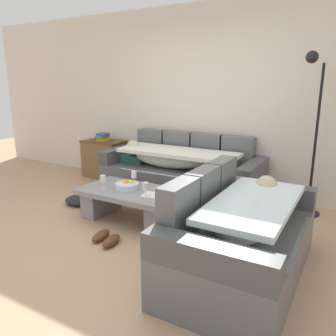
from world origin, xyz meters
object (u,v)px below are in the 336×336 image
at_px(couch_along_wall, 179,173).
at_px(coffee_table, 131,201).
at_px(couch_near_window, 241,237).
at_px(pair_of_shoes, 106,238).
at_px(floor_lamp, 312,125).
at_px(wine_glass_far_back, 134,175).
at_px(crumpled_garment, 80,200).
at_px(fruit_bowl, 128,186).
at_px(open_magazine, 155,195).
at_px(side_cabinet, 104,159).
at_px(wine_glass_near_right, 146,187).
at_px(wine_glass_near_left, 103,180).
at_px(book_stack_on_cabinet, 103,137).

relative_size(couch_along_wall, coffee_table, 1.89).
relative_size(couch_along_wall, couch_near_window, 1.34).
bearing_deg(pair_of_shoes, couch_near_window, 5.62).
bearing_deg(pair_of_shoes, floor_lamp, 48.06).
bearing_deg(wine_glass_far_back, crumpled_garment, -171.29).
bearing_deg(floor_lamp, pair_of_shoes, -131.94).
bearing_deg(fruit_bowl, pair_of_shoes, -74.40).
bearing_deg(pair_of_shoes, open_magazine, 66.82).
bearing_deg(coffee_table, side_cabinet, 139.10).
bearing_deg(open_magazine, wine_glass_near_right, -142.60).
bearing_deg(wine_glass_near_left, book_stack_on_cabinet, 130.28).
bearing_deg(book_stack_on_cabinet, wine_glass_far_back, -37.86).
bearing_deg(floor_lamp, couch_near_window, -99.11).
xyz_separation_m(wine_glass_near_right, floor_lamp, (1.47, 1.34, 0.62)).
bearing_deg(couch_along_wall, floor_lamp, 4.22).
height_order(couch_near_window, wine_glass_near_left, couch_near_window).
xyz_separation_m(pair_of_shoes, crumpled_garment, (-1.03, 0.69, 0.01)).
xyz_separation_m(couch_along_wall, pair_of_shoes, (0.06, -1.70, -0.29)).
height_order(book_stack_on_cabinet, floor_lamp, floor_lamp).
bearing_deg(couch_near_window, coffee_table, 72.24).
distance_m(wine_glass_far_back, side_cabinet, 1.82).
relative_size(coffee_table, side_cabinet, 1.67).
distance_m(couch_near_window, open_magazine, 1.21).
xyz_separation_m(couch_along_wall, book_stack_on_cabinet, (-1.60, 0.23, 0.37)).
xyz_separation_m(couch_along_wall, floor_lamp, (1.70, 0.13, 0.78)).
bearing_deg(wine_glass_near_right, crumpled_garment, 170.50).
xyz_separation_m(coffee_table, wine_glass_near_left, (-0.30, -0.14, 0.26)).
relative_size(fruit_bowl, crumpled_garment, 0.70).
bearing_deg(wine_glass_near_right, wine_glass_near_left, -179.01).
distance_m(book_stack_on_cabinet, pair_of_shoes, 2.63).
relative_size(wine_glass_far_back, pair_of_shoes, 0.51).
bearing_deg(open_magazine, side_cabinet, 130.04).
relative_size(couch_near_window, wine_glass_far_back, 10.25).
bearing_deg(fruit_bowl, side_cabinet, 138.29).
bearing_deg(couch_near_window, open_magazine, 69.02).
bearing_deg(pair_of_shoes, wine_glass_far_back, 104.69).
relative_size(open_magazine, crumpled_garment, 0.70).
distance_m(wine_glass_far_back, pair_of_shoes, 0.95).
bearing_deg(book_stack_on_cabinet, coffee_table, -40.71).
bearing_deg(couch_along_wall, pair_of_shoes, -88.03).
bearing_deg(side_cabinet, wine_glass_near_right, -38.50).
distance_m(coffee_table, fruit_bowl, 0.19).
distance_m(open_magazine, crumpled_garment, 1.32).
distance_m(fruit_bowl, crumpled_garment, 0.93).
relative_size(wine_glass_near_right, crumpled_garment, 0.42).
distance_m(side_cabinet, floor_lamp, 3.38).
relative_size(coffee_table, wine_glass_near_right, 7.23).
height_order(fruit_bowl, side_cabinet, side_cabinet).
bearing_deg(coffee_table, book_stack_on_cabinet, 139.29).
relative_size(couch_along_wall, wine_glass_near_left, 13.70).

